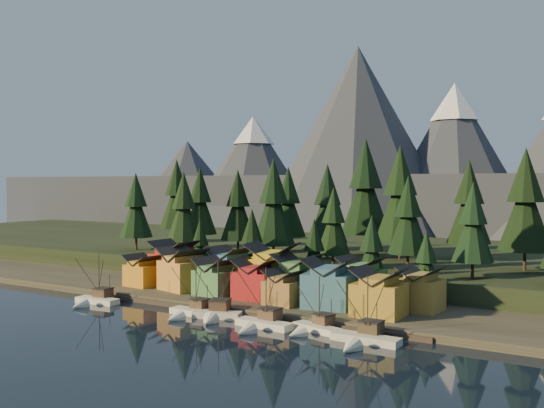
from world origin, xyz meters
The scene contains 44 objects.
ground centered at (0.00, 0.00, 0.00)m, with size 500.00×500.00×0.00m, color black.
shore_strip centered at (0.00, 40.00, 0.75)m, with size 400.00×50.00×1.50m, color #322E24.
hillside centered at (0.00, 90.00, 3.00)m, with size 420.00×100.00×6.00m, color black.
dock centered at (0.00, 16.50, 0.50)m, with size 80.00×4.00×1.00m, color #443831.
mountain_ridge centered at (-4.20, 213.59, 26.06)m, with size 560.00×190.00×90.00m.
boat_0 centered at (-32.40, 8.33, 2.23)m, with size 10.51×11.32×11.83m.
boat_2 centered at (-6.93, 9.90, 2.05)m, with size 10.92×11.83×11.38m.
boat_3 centered at (-1.12, 10.57, 2.56)m, with size 10.18×10.86×12.67m.
boat_4 centered at (10.38, 8.51, 2.22)m, with size 11.35×12.28×12.14m.
boat_5 centered at (19.70, 11.13, 2.01)m, with size 10.28×10.71×10.87m.
boat_6 centered at (30.31, 8.30, 2.19)m, with size 11.98×13.00×12.28m.
house_front_0 centered at (-33.49, 24.88, 5.44)m, with size 8.13×7.76×7.49m.
house_front_1 centered at (-21.90, 25.85, 6.60)m, with size 11.39×11.12×9.72m.
house_front_2 centered at (-11.27, 24.66, 5.79)m, with size 9.45×9.51×8.16m.
house_front_3 centered at (-1.45, 25.45, 5.96)m, with size 8.72×8.34×8.49m.
house_front_4 centered at (6.70, 23.53, 5.22)m, with size 7.33×7.84×7.08m.
house_front_5 centered at (15.91, 25.19, 6.64)m, with size 10.45×9.74×9.78m.
house_front_6 centered at (27.34, 23.20, 6.19)m, with size 8.97×8.48×8.92m.
house_back_0 centered at (-29.36, 31.47, 7.05)m, with size 10.02×9.65×10.57m.
house_back_1 centered at (-13.76, 32.99, 6.61)m, with size 9.13×9.23×9.73m.
house_back_2 centered at (-1.54, 32.34, 7.43)m, with size 12.41×11.74×11.30m.
house_back_3 centered at (6.02, 30.32, 6.57)m, with size 9.57×8.53×9.66m.
house_back_4 centered at (19.07, 34.24, 6.43)m, with size 8.90×8.57×9.38m.
house_back_5 centered at (32.42, 32.07, 5.97)m, with size 8.28×8.36×8.52m.
tree_hill_0 centered at (-62.00, 52.00, 18.83)m, with size 10.07×10.07×23.47m.
tree_hill_1 centered at (-50.00, 68.00, 19.87)m, with size 10.89×10.89×25.37m.
tree_hill_2 centered at (-40.00, 48.00, 18.84)m, with size 10.08×10.08×23.49m.
tree_hill_3 centered at (-30.00, 60.00, 19.24)m, with size 10.40×10.40×24.22m.
tree_hill_4 centered at (-22.00, 75.00, 19.83)m, with size 10.86×10.86×25.31m.
tree_hill_5 centered at (-12.00, 50.00, 20.67)m, with size 11.52×11.52×26.83m.
tree_hill_6 centered at (-4.00, 65.00, 19.98)m, with size 10.98×10.98×25.57m.
tree_hill_7 centered at (6.00, 48.00, 16.57)m, with size 8.30×8.30×19.34m.
tree_hill_8 centered at (14.00, 72.00, 22.66)m, with size 13.08×13.08×30.47m.
tree_hill_9 centered at (22.00, 55.00, 18.10)m, with size 9.50×9.50×22.13m.
tree_hill_10 centered at (30.00, 80.00, 20.47)m, with size 11.36×11.36×26.46m.
tree_hill_11 centered at (38.00, 50.00, 17.25)m, with size 8.83×8.83×20.58m.
tree_hill_12 centered at (46.00, 66.00, 21.57)m, with size 12.23×12.23×28.48m.
tree_hill_15 centered at (0.00, 82.00, 24.26)m, with size 14.33×14.33×33.39m.
tree_hill_16 centered at (-68.00, 78.00, 21.59)m, with size 12.24×12.24×28.52m.
tree_shore_0 centered at (-28.00, 40.00, 10.03)m, with size 6.71×6.71×15.62m.
tree_shore_1 centered at (-12.00, 40.00, 11.67)m, with size 7.99×7.99×18.62m.
tree_shore_2 centered at (5.00, 40.00, 10.61)m, with size 7.16×7.16×16.67m.
tree_shore_3 centered at (19.00, 40.00, 11.32)m, with size 7.72×7.72×17.98m.
tree_shore_4 centered at (31.00, 40.00, 9.69)m, with size 6.44×6.44×15.00m.
Camera 1 is at (68.70, -82.72, 26.33)m, focal length 40.00 mm.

